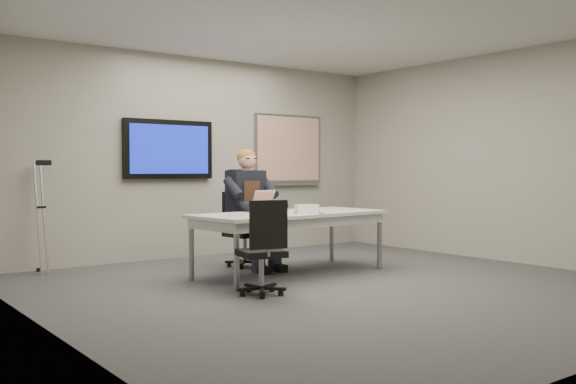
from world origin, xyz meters
TOP-DOWN VIEW (x-y plane):
  - floor at (0.00, 0.00)m, footprint 6.00×6.00m
  - ceiling at (0.00, 0.00)m, footprint 6.00×6.00m
  - wall_back at (0.00, 3.00)m, footprint 6.00×0.02m
  - wall_left at (-3.00, 0.00)m, footprint 0.02×6.00m
  - wall_right at (3.00, 0.00)m, footprint 0.02×6.00m
  - conference_table at (0.06, 0.94)m, footprint 2.43×1.17m
  - tv_display at (-0.50, 2.95)m, footprint 1.30×0.09m
  - whiteboard at (1.55, 2.97)m, footprint 1.25×0.08m
  - office_chair_far at (-0.06, 1.79)m, footprint 0.50×0.50m
  - office_chair_near at (-0.92, 0.09)m, footprint 0.54×0.54m
  - seated_person at (-0.05, 1.53)m, footprint 0.47×0.80m
  - crutch at (-2.25, 2.78)m, footprint 0.38×0.65m
  - laptop at (-0.10, 1.19)m, footprint 0.41×0.42m
  - name_tent at (0.08, 0.66)m, footprint 0.28×0.15m
  - pen at (0.19, 0.57)m, footprint 0.03×0.15m

SIDE VIEW (x-z plane):
  - floor at x=0.00m, z-range -0.01..0.01m
  - office_chair_near at x=-0.92m, z-range -0.18..0.76m
  - office_chair_far at x=-0.06m, z-range -0.18..0.77m
  - seated_person at x=-0.05m, z-range -0.14..1.34m
  - conference_table at x=0.06m, z-range 0.28..1.01m
  - crutch at x=-2.25m, z-range -0.02..1.39m
  - pen at x=0.19m, z-range 0.73..0.74m
  - name_tent at x=0.08m, z-range 0.73..0.83m
  - laptop at x=-0.10m, z-range 0.66..0.92m
  - wall_back at x=0.00m, z-range 0.00..2.80m
  - wall_left at x=-3.00m, z-range 0.00..2.80m
  - wall_right at x=3.00m, z-range 0.00..2.80m
  - tv_display at x=-0.50m, z-range 1.10..1.90m
  - whiteboard at x=1.55m, z-range 0.98..2.08m
  - ceiling at x=0.00m, z-range 2.79..2.81m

